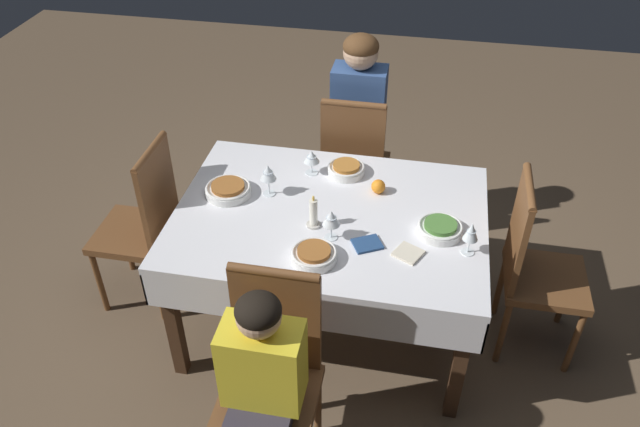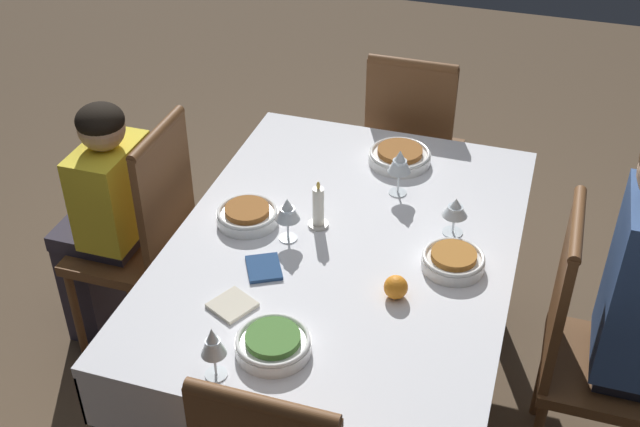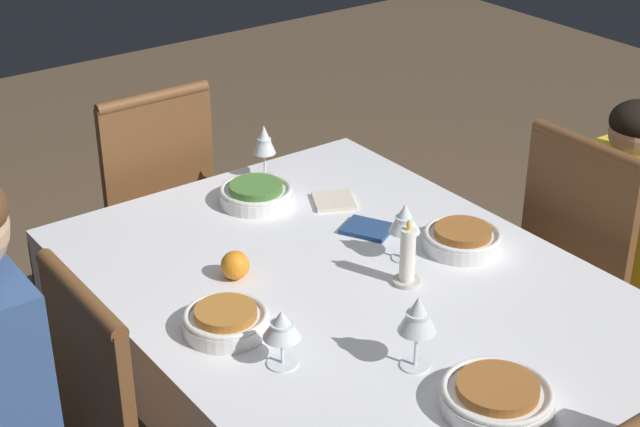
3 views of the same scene
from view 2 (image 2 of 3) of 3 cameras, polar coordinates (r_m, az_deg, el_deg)
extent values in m
plane|color=brown|center=(2.99, 1.48, -13.18)|extent=(8.00, 8.00, 0.00)
cube|color=silver|center=(2.50, 1.73, -2.38)|extent=(1.45, 1.05, 0.04)
cube|color=silver|center=(2.52, 13.19, -6.45)|extent=(1.45, 0.01, 0.18)
cube|color=silver|center=(2.73, -8.88, -2.13)|extent=(1.45, 0.01, 0.18)
cube|color=silver|center=(3.14, 5.34, 3.77)|extent=(0.01, 1.05, 0.18)
cube|color=#3D2616|center=(3.19, 12.77, -2.12)|extent=(0.06, 0.06, 0.69)
cube|color=#3D2616|center=(3.34, -2.77, 0.70)|extent=(0.06, 0.06, 0.69)
cube|color=brown|center=(2.65, 19.63, -10.50)|extent=(0.38, 0.38, 0.04)
cube|color=brown|center=(2.45, 16.80, -5.42)|extent=(0.35, 0.03, 0.50)
cylinder|color=brown|center=(2.31, 17.85, -0.70)|extent=(0.35, 0.04, 0.04)
cylinder|color=brown|center=(2.91, 15.56, -10.80)|extent=(0.03, 0.03, 0.41)
cube|color=brown|center=(3.03, -13.36, -2.53)|extent=(0.38, 0.38, 0.04)
cube|color=brown|center=(2.79, -10.93, 1.13)|extent=(0.35, 0.03, 0.50)
cylinder|color=brown|center=(2.66, -11.53, 5.58)|extent=(0.35, 0.04, 0.04)
cylinder|color=brown|center=(3.35, -13.97, -3.36)|extent=(0.03, 0.03, 0.41)
cylinder|color=brown|center=(3.14, -16.90, -6.95)|extent=(0.03, 0.03, 0.41)
cylinder|color=brown|center=(3.21, -8.82, -4.54)|extent=(0.03, 0.03, 0.41)
cylinder|color=brown|center=(2.99, -11.49, -8.41)|extent=(0.03, 0.03, 0.41)
cylinder|color=brown|center=(1.73, -4.23, -13.32)|extent=(0.04, 0.35, 0.04)
cube|color=brown|center=(3.50, 6.66, 3.95)|extent=(0.38, 0.38, 0.04)
cube|color=brown|center=(3.21, 6.33, 6.48)|extent=(0.03, 0.35, 0.50)
cylinder|color=brown|center=(3.10, 6.63, 10.53)|extent=(0.04, 0.35, 0.04)
cylinder|color=brown|center=(3.74, 9.45, 1.85)|extent=(0.03, 0.03, 0.41)
cylinder|color=brown|center=(3.78, 4.50, 2.71)|extent=(0.03, 0.03, 0.41)
cylinder|color=brown|center=(3.47, 8.52, -1.04)|extent=(0.03, 0.03, 0.41)
cylinder|color=brown|center=(3.52, 3.21, -0.09)|extent=(0.03, 0.03, 0.41)
cube|color=#383342|center=(3.25, -15.94, -4.71)|extent=(0.22, 0.14, 0.45)
cube|color=#383342|center=(3.05, -15.35, -1.38)|extent=(0.24, 0.31, 0.06)
cube|color=yellow|center=(2.89, -14.53, 1.58)|extent=(0.30, 0.18, 0.35)
sphere|color=#D6A884|center=(2.77, -15.30, 5.91)|extent=(0.16, 0.16, 0.16)
ellipsoid|color=black|center=(2.75, -15.39, 6.41)|extent=(0.16, 0.16, 0.11)
cylinder|color=white|center=(2.42, 9.43, -3.48)|extent=(0.19, 0.19, 0.04)
torus|color=white|center=(2.40, 9.48, -3.07)|extent=(0.19, 0.19, 0.01)
cylinder|color=#B2702D|center=(2.40, 9.50, -2.96)|extent=(0.14, 0.14, 0.02)
cylinder|color=white|center=(2.56, 9.40, -1.31)|extent=(0.06, 0.06, 0.00)
cylinder|color=white|center=(2.55, 9.47, -0.70)|extent=(0.01, 0.01, 0.06)
cone|color=white|center=(2.51, 9.61, 0.46)|extent=(0.08, 0.08, 0.06)
cylinder|color=white|center=(2.52, 9.58, 0.22)|extent=(0.05, 0.05, 0.03)
cylinder|color=white|center=(2.58, -5.18, -0.26)|extent=(0.20, 0.20, 0.04)
torus|color=white|center=(2.57, -5.20, 0.14)|extent=(0.19, 0.19, 0.01)
cylinder|color=#995B28|center=(2.56, -5.21, 0.24)|extent=(0.14, 0.14, 0.02)
cylinder|color=white|center=(2.51, -2.27, -1.76)|extent=(0.06, 0.06, 0.00)
cylinder|color=white|center=(2.48, -2.29, -1.06)|extent=(0.01, 0.01, 0.07)
cone|color=white|center=(2.44, -2.33, 0.33)|extent=(0.08, 0.08, 0.07)
cylinder|color=white|center=(2.45, -2.33, 0.04)|extent=(0.05, 0.05, 0.03)
cylinder|color=white|center=(2.13, -3.34, -9.38)|extent=(0.20, 0.20, 0.04)
torus|color=white|center=(2.11, -3.37, -8.96)|extent=(0.20, 0.20, 0.01)
cylinder|color=#4C7F38|center=(2.11, -3.37, -8.84)|extent=(0.15, 0.15, 0.02)
cylinder|color=white|center=(2.10, -7.40, -11.27)|extent=(0.06, 0.06, 0.00)
cylinder|color=white|center=(2.07, -7.48, -10.54)|extent=(0.01, 0.01, 0.07)
cone|color=white|center=(2.01, -7.65, -9.00)|extent=(0.07, 0.07, 0.08)
cylinder|color=white|center=(2.03, -7.61, -9.34)|extent=(0.04, 0.04, 0.04)
cylinder|color=white|center=(2.88, 5.68, 3.94)|extent=(0.22, 0.22, 0.04)
torus|color=white|center=(2.87, 5.70, 4.31)|extent=(0.22, 0.22, 0.01)
cylinder|color=#995B28|center=(2.87, 5.71, 4.42)|extent=(0.16, 0.16, 0.02)
cylinder|color=white|center=(2.73, 5.54, 1.50)|extent=(0.06, 0.06, 0.00)
cylinder|color=white|center=(2.70, 5.60, 2.27)|extent=(0.01, 0.01, 0.08)
cone|color=white|center=(2.66, 5.70, 3.75)|extent=(0.08, 0.08, 0.08)
cylinder|color=white|center=(2.67, 5.68, 3.45)|extent=(0.05, 0.05, 0.04)
cylinder|color=beige|center=(2.56, -0.12, -0.79)|extent=(0.07, 0.07, 0.01)
cylinder|color=white|center=(2.52, -0.12, 0.52)|extent=(0.04, 0.04, 0.13)
ellipsoid|color=#F9C64C|center=(2.47, -0.12, 2.00)|extent=(0.01, 0.01, 0.03)
sphere|color=orange|center=(2.28, 5.41, -5.23)|extent=(0.07, 0.07, 0.07)
cube|color=beige|center=(2.27, -6.26, -6.49)|extent=(0.15, 0.14, 0.01)
cube|color=navy|center=(2.39, -4.02, -3.88)|extent=(0.15, 0.14, 0.01)
camera|label=1|loc=(3.18, -52.13, 29.07)|focal=35.00mm
camera|label=3|loc=(3.52, 32.43, 25.61)|focal=55.00mm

